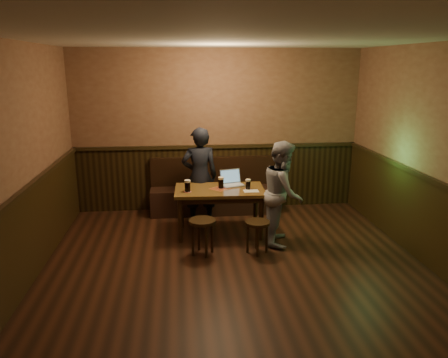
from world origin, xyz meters
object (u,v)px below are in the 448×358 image
pub_table (220,195)px  pint_left (188,186)px  pint_mid (221,183)px  person_suit (200,176)px  laptop (232,181)px  stool_right (257,228)px  pint_right (248,184)px  bench (214,195)px  stool_left (202,227)px  person_grey (283,193)px

pub_table → pint_left: 0.53m
pint_mid → person_suit: person_suit is taller
pint_left → laptop: size_ratio=0.46×
stool_right → pint_mid: 1.00m
stool_right → pint_right: size_ratio=2.92×
bench → stool_left: bench is taller
pint_left → pub_table: bearing=12.1°
stool_right → pint_right: bearing=92.0°
laptop → bench: bearing=88.0°
pub_table → pint_right: bearing=-6.7°
pint_left → laptop: (0.69, 0.30, -0.03)m
pint_mid → pub_table: bearing=-130.4°
bench → pint_right: (0.42, -1.11, 0.48)m
pint_left → pint_mid: size_ratio=1.02×
pub_table → pint_right: (0.42, -0.07, 0.17)m
pub_table → person_grey: (0.87, -0.41, 0.13)m
pint_left → stool_right: bearing=-35.4°
bench → pub_table: size_ratio=1.61×
pint_right → laptop: laptop is taller
laptop → person_grey: bearing=-57.6°
stool_right → person_suit: bearing=120.1°
pint_right → bench: bearing=110.7°
pint_mid → laptop: bearing=42.1°
bench → pint_right: size_ratio=14.00×
bench → stool_left: size_ratio=4.43×
person_suit → stool_right: bearing=115.3°
pint_left → person_suit: size_ratio=0.11×
pub_table → laptop: laptop is taller
pint_left → person_suit: bearing=70.3°
bench → person_grey: bearing=-58.9°
pint_left → pint_mid: pint_left is taller
stool_right → pint_mid: bearing=118.1°
bench → pint_right: bench is taller
bench → stool_right: 1.86m
pint_left → laptop: bearing=23.3°
stool_right → laptop: 1.07m
stool_left → pint_mid: size_ratio=2.84×
bench → person_suit: person_suit is taller
laptop → stool_left: bearing=-134.9°
bench → pint_right: 1.28m
person_suit → laptop: bearing=144.5°
bench → pint_left: bearing=-112.9°
pub_table → stool_left: bearing=-110.7°
pint_right → person_suit: (-0.69, 0.55, -0.00)m
pub_table → pint_left: (-0.48, -0.10, 0.18)m
pub_table → pint_mid: 0.19m
stool_right → person_suit: 1.50m
stool_right → person_suit: (-0.72, 1.24, 0.43)m
person_suit → person_grey: (1.15, -0.88, -0.04)m
bench → person_suit: bearing=-116.1°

